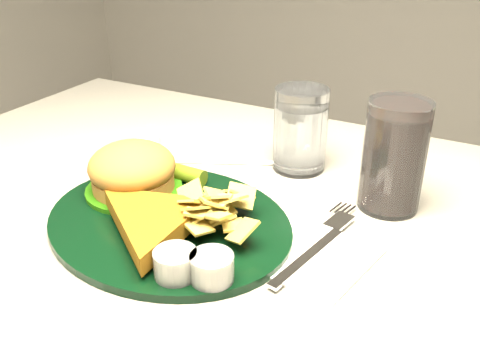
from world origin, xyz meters
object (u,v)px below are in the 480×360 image
object	(u,v)px
water_glass	(300,130)
fork_napkin	(311,252)
dinner_plate	(167,200)
cola_glass	(394,156)

from	to	relation	value
water_glass	fork_napkin	bearing A→B (deg)	-63.88
dinner_plate	fork_napkin	bearing A→B (deg)	18.74
cola_glass	fork_napkin	world-z (taller)	cola_glass
dinner_plate	fork_napkin	xyz separation A→B (m)	(0.19, 0.02, -0.03)
water_glass	fork_napkin	distance (m)	0.26
dinner_plate	fork_napkin	distance (m)	0.20
cola_glass	fork_napkin	bearing A→B (deg)	-106.60
dinner_plate	water_glass	size ratio (longest dim) A/B	2.62
fork_napkin	dinner_plate	bearing A→B (deg)	-162.39
dinner_plate	water_glass	world-z (taller)	water_glass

